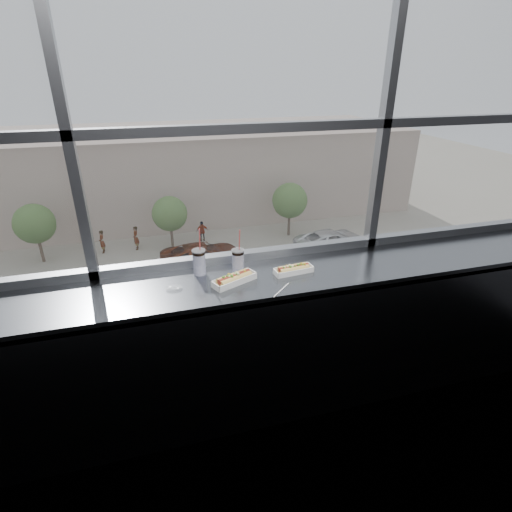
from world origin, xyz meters
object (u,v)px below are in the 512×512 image
object	(u,v)px
hotdog_tray_left	(234,279)
car_far_c	(332,237)
tree_center	(170,214)
wrapper	(174,287)
car_near_e	(391,284)
tree_left	(35,224)
pedestrian_c	(202,229)
soda_cup_right	(238,260)
soda_cup_left	(199,261)
hotdog_tray_right	(294,269)
pedestrian_b	(136,236)
tree_right	(290,201)
car_near_d	(293,301)
loose_straw	(281,290)
car_near_b	(20,344)
car_near_c	(151,322)
pedestrian_a	(102,240)
car_far_b	(203,252)

from	to	relation	value
hotdog_tray_left	car_far_c	bearing A→B (deg)	37.61
hotdog_tray_left	tree_center	xyz separation A→B (m)	(1.03, 28.32, -9.18)
wrapper	car_near_e	size ratio (longest dim) A/B	0.01
car_near_e	tree_left	size ratio (longest dim) A/B	1.50
car_near_e	pedestrian_c	world-z (taller)	car_near_e
car_far_c	wrapper	bearing A→B (deg)	144.14
hotdog_tray_left	soda_cup_right	distance (m)	0.16
soda_cup_left	wrapper	world-z (taller)	soda_cup_left
hotdog_tray_right	soda_cup_left	size ratio (longest dim) A/B	0.83
pedestrian_b	tree_right	bearing A→B (deg)	87.76
car_near_d	car_far_c	world-z (taller)	car_far_c
loose_straw	car_near_b	xyz separation A→B (m)	(-7.67, 16.49, -11.11)
car_near_e	hotdog_tray_left	bearing A→B (deg)	134.79
car_near_c	pedestrian_a	bearing A→B (deg)	8.01
pedestrian_a	car_near_b	bearing A→B (deg)	-13.67
car_near_d	car_far_b	xyz separation A→B (m)	(-4.02, 8.00, 0.11)
pedestrian_a	tree_right	bearing A→B (deg)	88.02
car_near_e	tree_right	xyz separation A→B (m)	(-2.38, 12.00, 1.98)
wrapper	tree_left	world-z (taller)	wrapper
car_near_d	car_near_c	distance (m)	8.00
car_near_e	tree_center	world-z (taller)	tree_center
car_near_e	tree_center	distance (m)	17.34
wrapper	car_near_b	bearing A→B (deg)	113.35
pedestrian_b	pedestrian_a	world-z (taller)	pedestrian_b
soda_cup_left	tree_right	distance (m)	31.61
car_near_b	car_near_e	size ratio (longest dim) A/B	0.81
pedestrian_b	tree_right	distance (m)	12.99
car_near_b	car_near_c	xyz separation A→B (m)	(6.35, 0.00, 0.14)
pedestrian_c	tree_right	distance (m)	7.77
pedestrian_c	hotdog_tray_left	bearing A→B (deg)	82.93
soda_cup_left	soda_cup_right	distance (m)	0.25
wrapper	car_near_c	xyz separation A→B (m)	(-0.68, 16.29, -10.98)
soda_cup_right	pedestrian_a	bearing A→B (deg)	98.75
soda_cup_left	car_near_d	size ratio (longest dim) A/B	0.05
soda_cup_right	hotdog_tray_right	bearing A→B (deg)	-16.95
wrapper	car_near_d	distance (m)	20.99
car_near_e	pedestrian_b	bearing A→B (deg)	44.82
loose_straw	hotdog_tray_left	bearing A→B (deg)	102.79
wrapper	car_far_c	bearing A→B (deg)	60.76
soda_cup_left	loose_straw	xyz separation A→B (m)	(0.45, -0.36, -0.09)
pedestrian_b	car_near_d	bearing A→B (deg)	34.90
soda_cup_left	tree_right	bearing A→B (deg)	68.22
hotdog_tray_right	tree_center	bearing A→B (deg)	83.32
loose_straw	pedestrian_c	xyz separation A→B (m)	(3.35, 29.22, -11.01)
wrapper	soda_cup_left	bearing A→B (deg)	40.91
car_near_d	pedestrian_b	xyz separation A→B (m)	(-8.72, 12.50, 0.12)
loose_straw	car_far_b	bearing A→B (deg)	40.39
tree_center	wrapper	bearing A→B (deg)	-92.85
pedestrian_b	car_far_c	bearing A→B (deg)	73.30
tree_left	tree_center	xyz separation A→B (m)	(9.65, 0.00, -0.14)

